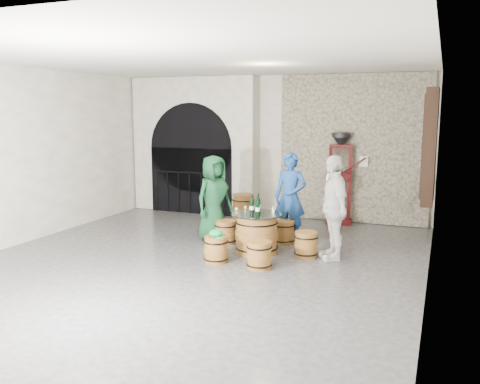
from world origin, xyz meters
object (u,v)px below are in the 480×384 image
at_px(barrel_stool_right, 306,244).
at_px(wine_bottle_left, 252,206).
at_px(side_barrel, 243,209).
at_px(corking_press, 340,171).
at_px(person_white, 333,208).
at_px(barrel_stool_far, 284,232).
at_px(barrel_table, 257,234).
at_px(person_blue, 290,197).
at_px(wine_bottle_right, 258,204).
at_px(barrel_stool_near_left, 216,249).
at_px(wine_bottle_center, 258,207).
at_px(barrel_stool_left, 225,232).
at_px(barrel_stool_near_right, 259,255).
at_px(person_green, 214,198).

bearing_deg(barrel_stool_right, wine_bottle_left, -171.44).
distance_m(side_barrel, corking_press, 2.22).
height_order(person_white, wine_bottle_left, person_white).
distance_m(barrel_stool_far, person_white, 1.38).
xyz_separation_m(barrel_table, person_white, (1.27, 0.16, 0.52)).
relative_size(person_blue, wine_bottle_right, 5.11).
height_order(barrel_stool_near_left, side_barrel, side_barrel).
xyz_separation_m(person_white, side_barrel, (-2.29, 1.81, -0.53)).
bearing_deg(wine_bottle_left, wine_bottle_center, -32.15).
height_order(barrel_stool_right, person_white, person_white).
xyz_separation_m(barrel_stool_left, corking_press, (1.60, 2.47, 0.92)).
relative_size(barrel_stool_near_right, wine_bottle_left, 1.32).
height_order(barrel_stool_right, wine_bottle_right, wine_bottle_right).
bearing_deg(barrel_stool_right, person_green, 166.82).
relative_size(barrel_stool_right, person_green, 0.27).
xyz_separation_m(wine_bottle_left, wine_bottle_center, (0.14, -0.09, 0.00)).
bearing_deg(barrel_stool_left, side_barrel, 99.65).
height_order(wine_bottle_left, wine_bottle_center, same).
bearing_deg(wine_bottle_left, barrel_stool_left, 147.88).
bearing_deg(barrel_stool_far, barrel_stool_near_right, -86.77).
distance_m(person_green, wine_bottle_center, 1.30).
distance_m(barrel_stool_near_left, wine_bottle_right, 1.15).
bearing_deg(wine_bottle_center, barrel_stool_right, 15.92).
height_order(barrel_stool_far, wine_bottle_center, wine_bottle_center).
relative_size(wine_bottle_right, corking_press, 0.17).
distance_m(person_white, side_barrel, 2.97).
distance_m(barrel_table, side_barrel, 2.22).
height_order(barrel_table, side_barrel, barrel_table).
relative_size(barrel_stool_near_right, person_blue, 0.26).
bearing_deg(side_barrel, barrel_table, -62.64).
xyz_separation_m(barrel_stool_left, wine_bottle_left, (0.68, -0.42, 0.61)).
xyz_separation_m(barrel_table, side_barrel, (-1.02, 1.97, -0.01)).
xyz_separation_m(person_blue, corking_press, (0.55, 1.87, 0.31)).
bearing_deg(barrel_stool_near_left, person_green, 116.02).
bearing_deg(barrel_table, barrel_stool_near_left, -120.08).
height_order(barrel_table, person_blue, person_blue).
distance_m(person_white, wine_bottle_right, 1.29).
distance_m(barrel_stool_right, wine_bottle_center, 1.02).
bearing_deg(person_white, barrel_stool_left, -125.94).
height_order(barrel_stool_left, wine_bottle_center, wine_bottle_center).
bearing_deg(barrel_stool_far, barrel_stool_right, -49.61).
height_order(barrel_stool_right, wine_bottle_left, wine_bottle_left).
bearing_deg(wine_bottle_center, barrel_stool_left, 147.87).
bearing_deg(wine_bottle_left, person_green, 149.22).
xyz_separation_m(barrel_stool_right, barrel_stool_near_right, (-0.51, -0.89, 0.00)).
height_order(barrel_stool_left, person_green, person_green).
xyz_separation_m(barrel_stool_near_left, corking_press, (1.28, 3.60, 0.92)).
height_order(barrel_stool_right, wine_bottle_center, wine_bottle_center).
bearing_deg(barrel_stool_near_right, person_blue, 91.16).
bearing_deg(barrel_stool_left, wine_bottle_right, -18.37).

